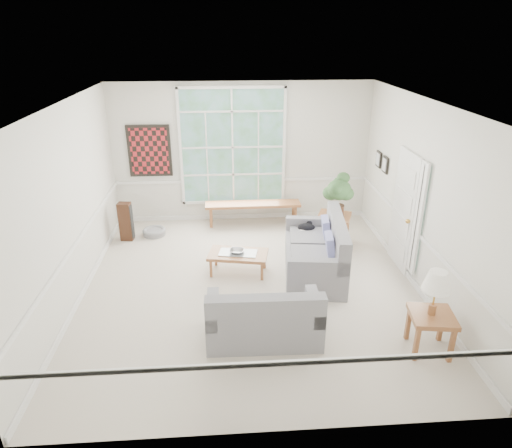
# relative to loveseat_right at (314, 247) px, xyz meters

# --- Properties ---
(floor) EXTENTS (5.50, 6.00, 0.01)m
(floor) POSITION_rel_loveseat_right_xyz_m (-1.13, -0.38, -0.51)
(floor) COLOR beige
(floor) RESTS_ON ground
(ceiling) EXTENTS (5.50, 6.00, 0.02)m
(ceiling) POSITION_rel_loveseat_right_xyz_m (-1.13, -0.38, 2.49)
(ceiling) COLOR white
(ceiling) RESTS_ON ground
(wall_back) EXTENTS (5.50, 0.02, 3.00)m
(wall_back) POSITION_rel_loveseat_right_xyz_m (-1.13, 2.62, 0.99)
(wall_back) COLOR silver
(wall_back) RESTS_ON ground
(wall_front) EXTENTS (5.50, 0.02, 3.00)m
(wall_front) POSITION_rel_loveseat_right_xyz_m (-1.13, -3.38, 0.99)
(wall_front) COLOR silver
(wall_front) RESTS_ON ground
(wall_left) EXTENTS (0.02, 6.00, 3.00)m
(wall_left) POSITION_rel_loveseat_right_xyz_m (-3.88, -0.38, 0.99)
(wall_left) COLOR silver
(wall_left) RESTS_ON ground
(wall_right) EXTENTS (0.02, 6.00, 3.00)m
(wall_right) POSITION_rel_loveseat_right_xyz_m (1.62, -0.38, 0.99)
(wall_right) COLOR silver
(wall_right) RESTS_ON ground
(window_back) EXTENTS (2.30, 0.08, 2.40)m
(window_back) POSITION_rel_loveseat_right_xyz_m (-1.33, 2.58, 1.14)
(window_back) COLOR white
(window_back) RESTS_ON wall_back
(entry_door) EXTENTS (0.08, 0.90, 2.10)m
(entry_door) POSITION_rel_loveseat_right_xyz_m (1.58, 0.22, 0.54)
(entry_door) COLOR white
(entry_door) RESTS_ON floor
(door_sidelight) EXTENTS (0.08, 0.26, 1.90)m
(door_sidelight) POSITION_rel_loveseat_right_xyz_m (1.58, -0.41, 0.64)
(door_sidelight) COLOR white
(door_sidelight) RESTS_ON wall_right
(wall_art) EXTENTS (0.90, 0.06, 1.10)m
(wall_art) POSITION_rel_loveseat_right_xyz_m (-3.08, 2.57, 1.09)
(wall_art) COLOR #5E1618
(wall_art) RESTS_ON wall_back
(wall_frame_near) EXTENTS (0.04, 0.26, 0.32)m
(wall_frame_near) POSITION_rel_loveseat_right_xyz_m (1.58, 1.37, 1.04)
(wall_frame_near) COLOR black
(wall_frame_near) RESTS_ON wall_right
(wall_frame_far) EXTENTS (0.04, 0.26, 0.32)m
(wall_frame_far) POSITION_rel_loveseat_right_xyz_m (1.58, 1.77, 1.04)
(wall_frame_far) COLOR black
(wall_frame_far) RESTS_ON wall_right
(loveseat_right) EXTENTS (1.19, 1.97, 1.01)m
(loveseat_right) POSITION_rel_loveseat_right_xyz_m (0.00, 0.00, 0.00)
(loveseat_right) COLOR gray
(loveseat_right) RESTS_ON floor
(loveseat_front) EXTENTS (1.58, 0.84, 0.84)m
(loveseat_front) POSITION_rel_loveseat_right_xyz_m (-1.03, -1.75, -0.08)
(loveseat_front) COLOR gray
(loveseat_front) RESTS_ON floor
(coffee_table) EXTENTS (1.11, 0.74, 0.38)m
(coffee_table) POSITION_rel_loveseat_right_xyz_m (-1.32, 0.11, -0.32)
(coffee_table) COLOR brown
(coffee_table) RESTS_ON floor
(pewter_bowl) EXTENTS (0.38, 0.38, 0.08)m
(pewter_bowl) POSITION_rel_loveseat_right_xyz_m (-1.34, 0.12, -0.09)
(pewter_bowl) COLOR #9E9EA3
(pewter_bowl) RESTS_ON coffee_table
(window_bench) EXTENTS (2.06, 0.41, 0.48)m
(window_bench) POSITION_rel_loveseat_right_xyz_m (-0.92, 2.27, -0.27)
(window_bench) COLOR brown
(window_bench) RESTS_ON floor
(end_table) EXTENTS (0.80, 0.80, 0.62)m
(end_table) POSITION_rel_loveseat_right_xyz_m (0.60, 1.13, -0.20)
(end_table) COLOR brown
(end_table) RESTS_ON floor
(houseplant) EXTENTS (0.71, 0.71, 0.86)m
(houseplant) POSITION_rel_loveseat_right_xyz_m (0.66, 1.13, 0.54)
(houseplant) COLOR #2F532B
(houseplant) RESTS_ON end_table
(side_table) EXTENTS (0.63, 0.63, 0.56)m
(side_table) POSITION_rel_loveseat_right_xyz_m (1.14, -2.18, -0.22)
(side_table) COLOR brown
(side_table) RESTS_ON floor
(table_lamp) EXTENTS (0.45, 0.45, 0.62)m
(table_lamp) POSITION_rel_loveseat_right_xyz_m (1.12, -2.17, 0.37)
(table_lamp) COLOR white
(table_lamp) RESTS_ON side_table
(pet_bed) EXTENTS (0.55, 0.55, 0.14)m
(pet_bed) POSITION_rel_loveseat_right_xyz_m (-3.01, 1.82, -0.44)
(pet_bed) COLOR gray
(pet_bed) RESTS_ON floor
(floor_speaker) EXTENTS (0.27, 0.22, 0.79)m
(floor_speaker) POSITION_rel_loveseat_right_xyz_m (-3.53, 1.64, -0.11)
(floor_speaker) COLOR #351D11
(floor_speaker) RESTS_ON floor
(cat) EXTENTS (0.37, 0.30, 0.15)m
(cat) POSITION_rel_loveseat_right_xyz_m (-0.03, 0.67, 0.09)
(cat) COLOR black
(cat) RESTS_ON loveseat_right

